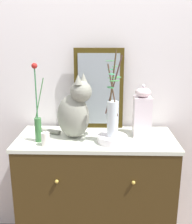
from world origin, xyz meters
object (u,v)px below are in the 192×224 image
cat_sitting (75,111)px  jar_lidded_porcelain (142,113)px  bowl_porcelain (112,139)px  vase_slim_green (38,120)px  sideboard (96,196)px  mirror_leaning (99,89)px  vase_glass_clear (113,113)px  candle_pillar (46,139)px

cat_sitting → jar_lidded_porcelain: bearing=6.8°
cat_sitting → bowl_porcelain: (0.25, -0.08, -0.16)m
vase_slim_green → bowl_porcelain: bearing=-0.6°
sideboard → vase_slim_green: (-0.37, -0.08, 0.61)m
vase_slim_green → mirror_leaning: bearing=37.3°
cat_sitting → vase_glass_clear: bearing=-18.1°
sideboard → bowl_porcelain: (0.11, -0.09, 0.49)m
sideboard → mirror_leaning: (0.01, 0.21, 0.76)m
sideboard → vase_slim_green: size_ratio=2.11×
mirror_leaning → vase_slim_green: (-0.39, -0.30, -0.15)m
bowl_porcelain → jar_lidded_porcelain: (0.21, 0.14, 0.14)m
mirror_leaning → vase_slim_green: mirror_leaning is taller
cat_sitting → candle_pillar: cat_sitting is taller
bowl_porcelain → cat_sitting: bearing=161.6°
mirror_leaning → bowl_porcelain: mirror_leaning is taller
vase_slim_green → bowl_porcelain: (0.48, -0.00, -0.12)m
vase_glass_clear → mirror_leaning: bearing=107.4°
sideboard → vase_glass_clear: 0.67m
cat_sitting → jar_lidded_porcelain: size_ratio=1.22×
candle_pillar → vase_glass_clear: bearing=9.3°
bowl_porcelain → vase_glass_clear: size_ratio=0.35×
sideboard → mirror_leaning: mirror_leaning is taller
jar_lidded_porcelain → candle_pillar: (-0.63, -0.21, -0.12)m
vase_slim_green → jar_lidded_porcelain: vase_slim_green is taller
sideboard → cat_sitting: (-0.14, -0.00, 0.65)m
vase_slim_green → sideboard: bearing=12.4°
mirror_leaning → bowl_porcelain: (0.09, -0.30, -0.27)m
vase_glass_clear → candle_pillar: vase_glass_clear is taller
sideboard → vase_glass_clear: vase_glass_clear is taller
candle_pillar → cat_sitting: bearing=41.7°
bowl_porcelain → sideboard: bearing=141.2°
vase_glass_clear → jar_lidded_porcelain: size_ratio=1.52×
vase_slim_green → vase_glass_clear: vase_glass_clear is taller
cat_sitting → candle_pillar: (-0.17, -0.15, -0.14)m
jar_lidded_porcelain → vase_slim_green: bearing=-169.0°
vase_glass_clear → candle_pillar: bearing=-170.7°
vase_slim_green → candle_pillar: 0.14m
vase_slim_green → vase_glass_clear: bearing=-0.4°
sideboard → cat_sitting: bearing=-178.7°
sideboard → cat_sitting: cat_sitting is taller
bowl_porcelain → jar_lidded_porcelain: bearing=34.0°
sideboard → candle_pillar: candle_pillar is taller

